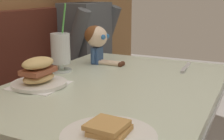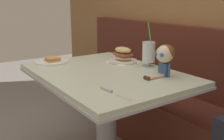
# 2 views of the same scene
# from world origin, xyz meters

# --- Properties ---
(wood_panel_wall) EXTENTS (4.40, 0.08, 2.40)m
(wood_panel_wall) POSITION_xyz_m (0.00, 1.05, 1.20)
(wood_panel_wall) COLOR olive
(wood_panel_wall) RESTS_ON ground
(booth_bench) EXTENTS (2.60, 0.48, 1.00)m
(booth_bench) POSITION_xyz_m (0.00, 0.81, 0.33)
(booth_bench) COLOR #512319
(booth_bench) RESTS_ON ground
(diner_table) EXTENTS (1.11, 0.81, 0.74)m
(diner_table) POSITION_xyz_m (0.00, 0.18, 0.54)
(diner_table) COLOR beige
(diner_table) RESTS_ON ground
(toast_plate) EXTENTS (0.25, 0.25, 0.04)m
(toast_plate) POSITION_xyz_m (-0.45, -0.01, 0.75)
(toast_plate) COLOR white
(toast_plate) RESTS_ON diner_table
(milkshake_glass) EXTENTS (0.10, 0.10, 0.31)m
(milkshake_glass) POSITION_xyz_m (0.07, 0.49, 0.84)
(milkshake_glass) COLOR silver
(milkshake_glass) RESTS_ON diner_table
(sandwich_plate) EXTENTS (0.22, 0.22, 0.12)m
(sandwich_plate) POSITION_xyz_m (-0.16, 0.44, 0.79)
(sandwich_plate) COLOR white
(sandwich_plate) RESTS_ON diner_table
(butter_knife) EXTENTS (0.24, 0.04, 0.01)m
(butter_knife) POSITION_xyz_m (0.35, -0.02, 0.74)
(butter_knife) COLOR silver
(butter_knife) RESTS_ON diner_table
(seated_doll) EXTENTS (0.11, 0.22, 0.20)m
(seated_doll) POSITION_xyz_m (0.29, 0.42, 0.87)
(seated_doll) COLOR #385689
(seated_doll) RESTS_ON diner_table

